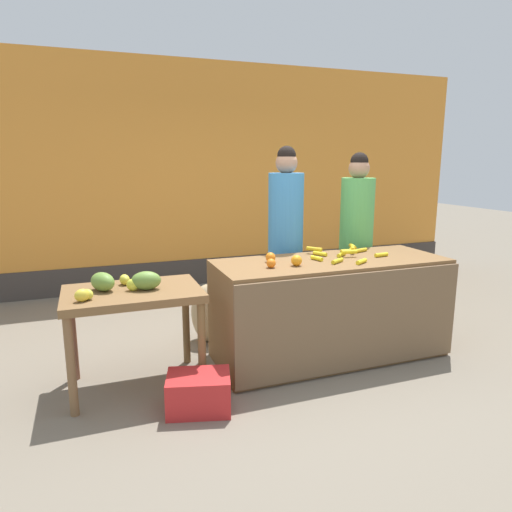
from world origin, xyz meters
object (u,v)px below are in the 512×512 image
vendor_woman_blue_shirt (285,242)px  produce_crate (199,392)px  vendor_woman_green_shirt (356,241)px  produce_sack (209,313)px

vendor_woman_blue_shirt → produce_crate: bearing=-135.4°
vendor_woman_green_shirt → produce_crate: (-1.94, -1.12, -0.78)m
produce_crate → produce_sack: bearing=72.2°
produce_sack → vendor_woman_blue_shirt: bearing=-3.7°
vendor_woman_blue_shirt → vendor_woman_green_shirt: vendor_woman_blue_shirt is taller
vendor_woman_blue_shirt → produce_crate: 1.82m
vendor_woman_blue_shirt → vendor_woman_green_shirt: size_ratio=1.03×
produce_sack → produce_crate: bearing=-107.8°
vendor_woman_green_shirt → produce_sack: 1.68m
vendor_woman_green_shirt → produce_sack: size_ratio=3.16×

